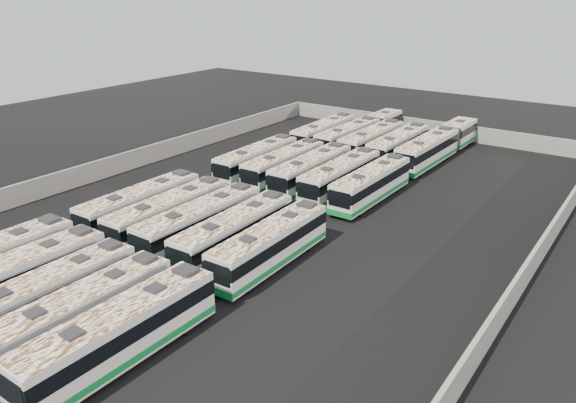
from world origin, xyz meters
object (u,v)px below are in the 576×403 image
object	(u,v)px
bus_midfront_right	(234,233)
bus_back_left	(361,132)
bus_midback_left	(284,165)
bus_midfront_far_left	(141,205)
bus_midback_center	(311,170)
bus_back_far_right	(438,144)
bus_front_right	(81,314)
bus_midback_right	(340,177)
bus_back_far_left	(324,134)
bus_midfront_left	(169,214)
bus_front_far_right	(120,333)
bus_midback_far_left	(257,160)
bus_front_center	(47,296)
bus_midfront_center	(200,222)
bus_midfront_far_right	(270,245)
bus_back_right	(398,146)
bus_midback_far_right	(371,184)
bus_back_center	(372,141)
bus_front_left	(15,279)

from	to	relation	value
bus_midfront_right	bus_back_left	xyz separation A→B (m)	(-7.13, 34.44, -0.03)
bus_midback_left	bus_midfront_right	bearing A→B (deg)	-67.45
bus_midfront_far_left	bus_midback_center	size ratio (longest dim) A/B	0.99
bus_midback_left	bus_back_far_right	world-z (taller)	bus_back_far_right
bus_front_right	bus_midback_right	xyz separation A→B (m)	(-0.11, 31.25, 0.01)
bus_midback_center	bus_back_far_left	size ratio (longest dim) A/B	1.01
bus_back_far_right	bus_midfront_left	bearing A→B (deg)	-106.46
bus_front_far_right	bus_back_left	distance (m)	49.95
bus_midback_far_left	bus_midback_left	bearing A→B (deg)	3.15
bus_front_center	bus_midfront_far_left	distance (m)	15.84
bus_front_far_right	bus_back_far_left	bearing A→B (deg)	107.86
bus_front_right	bus_back_far_right	distance (m)	48.92
bus_front_far_right	bus_midfront_center	world-z (taller)	bus_front_far_right
bus_midfront_center	bus_midfront_far_right	size ratio (longest dim) A/B	1.02
bus_front_right	bus_midfront_far_left	bearing A→B (deg)	127.57
bus_back_right	bus_back_left	bearing A→B (deg)	153.63
bus_midback_left	bus_midback_right	world-z (taller)	bus_midback_right
bus_midfront_center	bus_midfront_right	xyz separation A→B (m)	(3.69, 0.10, -0.02)
bus_midfront_center	bus_back_left	distance (m)	34.71
bus_front_far_right	bus_midfront_far_right	bearing A→B (deg)	90.24
bus_front_right	bus_midfront_right	size ratio (longest dim) A/B	0.99
bus_midback_far_left	bus_back_far_left	distance (m)	14.27
bus_midfront_far_right	bus_back_far_left	world-z (taller)	bus_back_far_left
bus_midfront_center	bus_back_left	world-z (taller)	bus_midfront_center
bus_midback_far_right	bus_back_far_right	world-z (taller)	bus_back_far_right
bus_front_center	bus_back_left	world-z (taller)	bus_front_center
bus_front_right	bus_back_right	distance (m)	45.32
bus_midfront_far_left	bus_midback_right	bearing A→B (deg)	57.54
bus_midfront_right	bus_back_right	distance (m)	30.98
bus_front_center	bus_midback_center	size ratio (longest dim) A/B	0.98
bus_midfront_far_left	bus_back_left	bearing A→B (deg)	83.57
bus_midfront_far_right	bus_midback_far_right	distance (m)	16.80
bus_front_center	bus_back_far_right	bearing A→B (deg)	81.63
bus_midfront_far_left	bus_midback_far_left	size ratio (longest dim) A/B	1.01
bus_midfront_center	bus_back_center	xyz separation A→B (m)	(0.04, 30.96, 0.01)
bus_back_center	bus_back_far_right	world-z (taller)	bus_back_far_right
bus_midfront_left	bus_midback_center	world-z (taller)	bus_midback_center
bus_back_far_left	bus_midfront_far_right	bearing A→B (deg)	-66.46
bus_midfront_far_left	bus_midback_far_right	xyz separation A→B (m)	(14.33, 16.95, -0.02)
bus_front_center	bus_midback_far_right	bearing A→B (deg)	77.19
bus_front_left	bus_back_center	distance (m)	45.28
bus_midback_far_right	bus_back_far_left	size ratio (longest dim) A/B	0.99
bus_midfront_right	bus_midback_center	world-z (taller)	bus_midback_center
bus_front_center	bus_midfront_far_left	bearing A→B (deg)	117.31
bus_back_left	bus_midfront_left	bearing A→B (deg)	-88.77
bus_midback_far_left	bus_back_far_right	size ratio (longest dim) A/B	0.63
bus_midfront_far_right	bus_back_center	distance (m)	31.77
bus_front_far_right	bus_back_far_right	size ratio (longest dim) A/B	0.65
bus_back_center	bus_back_right	xyz separation A→B (m)	(3.56, 0.12, -0.01)
bus_front_left	bus_midback_far_right	size ratio (longest dim) A/B	1.03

